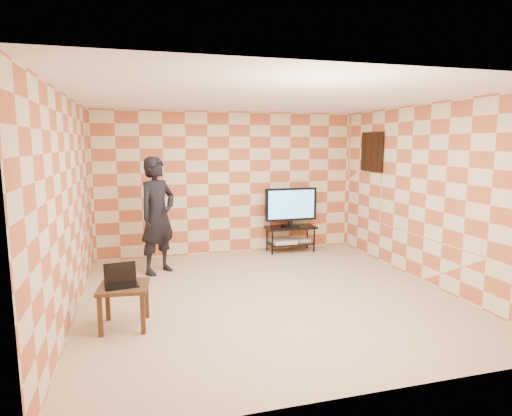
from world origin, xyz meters
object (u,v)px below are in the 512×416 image
object	(u,v)px
tv_stand	(290,233)
person	(158,216)
side_table	(124,293)
tv	(291,205)

from	to	relation	value
tv_stand	person	world-z (taller)	person
side_table	person	xyz separation A→B (m)	(0.49, 2.05, 0.54)
tv	side_table	xyz separation A→B (m)	(-3.05, -2.78, -0.51)
person	tv_stand	bearing A→B (deg)	-24.21
side_table	tv_stand	bearing A→B (deg)	42.42
tv_stand	side_table	distance (m)	4.13
side_table	person	distance (m)	2.17
tv_stand	person	size ratio (longest dim) A/B	0.51
person	tv	bearing A→B (deg)	-24.27
tv_stand	side_table	bearing A→B (deg)	-137.58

